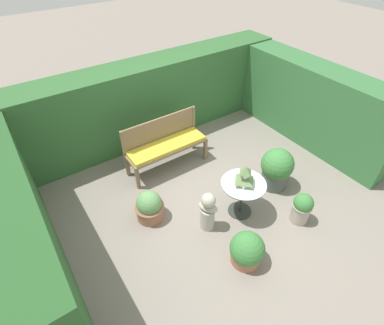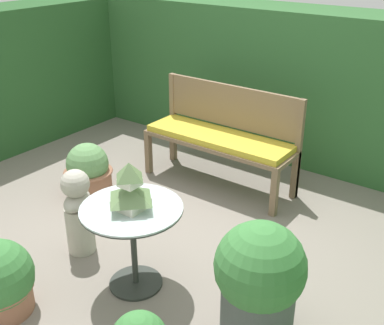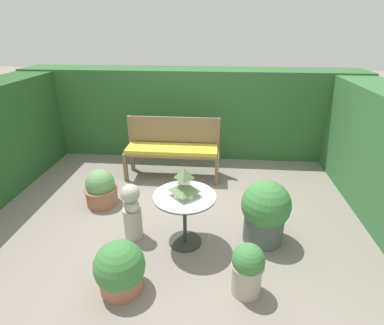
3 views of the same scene
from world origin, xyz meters
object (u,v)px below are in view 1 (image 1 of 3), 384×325
object	(u,v)px
pagoda_birdhouse	(245,177)
garden_bust	(208,211)
potted_plant_patio_mid	(149,207)
patio_table	(243,190)
potted_plant_bench_left	(302,208)
garden_bench	(167,147)
potted_plant_table_near	(247,250)
potted_plant_path_edge	(276,168)

from	to	relation	value
pagoda_birdhouse	garden_bust	size ratio (longest dim) A/B	0.47
pagoda_birdhouse	potted_plant_patio_mid	distance (m)	1.60
patio_table	potted_plant_bench_left	size ratio (longest dim) A/B	1.28
pagoda_birdhouse	potted_plant_patio_mid	bearing A→B (deg)	150.10
garden_bench	potted_plant_table_near	size ratio (longest dim) A/B	2.92
potted_plant_table_near	garden_bench	bearing A→B (deg)	86.37
potted_plant_patio_mid	potted_plant_path_edge	distance (m)	2.33
pagoda_birdhouse	potted_plant_table_near	size ratio (longest dim) A/B	0.63
potted_plant_table_near	potted_plant_patio_mid	bearing A→B (deg)	116.58
garden_bust	potted_plant_path_edge	size ratio (longest dim) A/B	0.92
patio_table	potted_plant_bench_left	world-z (taller)	patio_table
pagoda_birdhouse	potted_plant_bench_left	world-z (taller)	pagoda_birdhouse
potted_plant_path_edge	potted_plant_table_near	distance (m)	1.74
potted_plant_patio_mid	potted_plant_table_near	xyz separation A→B (m)	(0.75, -1.50, -0.00)
garden_bust	potted_plant_path_edge	xyz separation A→B (m)	(1.58, 0.08, 0.03)
patio_table	pagoda_birdhouse	distance (m)	0.28
garden_bust	potted_plant_patio_mid	world-z (taller)	garden_bust
patio_table	garden_bust	bearing A→B (deg)	174.89
potted_plant_patio_mid	potted_plant_table_near	bearing A→B (deg)	-63.42
patio_table	potted_plant_path_edge	world-z (taller)	potted_plant_path_edge
garden_bench	potted_plant_table_near	bearing A→B (deg)	-93.63
potted_plant_bench_left	potted_plant_patio_mid	bearing A→B (deg)	144.07
patio_table	garden_bust	size ratio (longest dim) A/B	0.99
pagoda_birdhouse	potted_plant_table_near	xyz separation A→B (m)	(-0.55, -0.75, -0.55)
garden_bust	potted_plant_path_edge	world-z (taller)	potted_plant_path_edge
garden_bench	potted_plant_patio_mid	bearing A→B (deg)	-133.93
potted_plant_table_near	garden_bust	bearing A→B (deg)	96.51
pagoda_birdhouse	garden_bench	bearing A→B (deg)	103.30
garden_bench	potted_plant_patio_mid	size ratio (longest dim) A/B	2.91
patio_table	potted_plant_bench_left	distance (m)	0.98
pagoda_birdhouse	potted_plant_path_edge	bearing A→B (deg)	8.24
patio_table	potted_plant_table_near	size ratio (longest dim) A/B	1.33
garden_bench	patio_table	size ratio (longest dim) A/B	2.19
pagoda_birdhouse	potted_plant_patio_mid	xyz separation A→B (m)	(-1.30, 0.75, -0.55)
pagoda_birdhouse	patio_table	bearing A→B (deg)	104.04
patio_table	potted_plant_path_edge	xyz separation A→B (m)	(0.94, 0.14, -0.11)
potted_plant_patio_mid	potted_plant_path_edge	world-z (taller)	potted_plant_path_edge
potted_plant_patio_mid	potted_plant_table_near	size ratio (longest dim) A/B	1.00
patio_table	potted_plant_path_edge	bearing A→B (deg)	8.24
potted_plant_bench_left	potted_plant_table_near	distance (m)	1.23
garden_bust	garden_bench	bearing A→B (deg)	144.49
garden_bench	garden_bust	bearing A→B (deg)	-98.61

